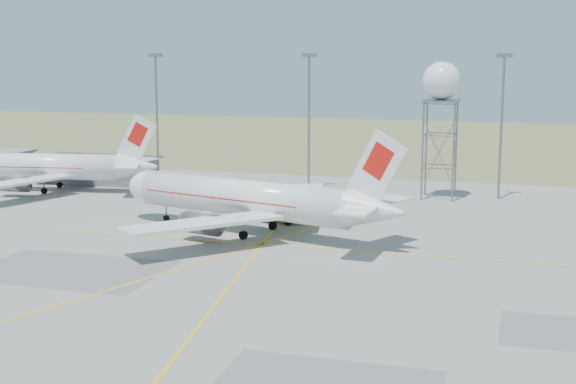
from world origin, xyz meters
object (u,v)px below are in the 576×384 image
(airliner_far, at_px, (42,167))
(radar_tower, at_px, (440,122))
(airliner_main, at_px, (248,199))
(fire_truck, at_px, (271,206))

(airliner_far, height_order, radar_tower, radar_tower)
(airliner_main, xyz_separation_m, fire_truck, (0.50, 7.48, -2.12))
(airliner_main, relative_size, radar_tower, 1.92)
(airliner_far, distance_m, radar_tower, 59.34)
(radar_tower, distance_m, fire_truck, 29.54)
(airliner_far, relative_size, fire_truck, 3.51)
(airliner_far, relative_size, radar_tower, 1.78)
(fire_truck, bearing_deg, airliner_far, 173.68)
(radar_tower, bearing_deg, fire_truck, -130.39)
(airliner_main, bearing_deg, fire_truck, -77.90)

